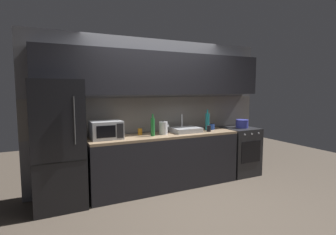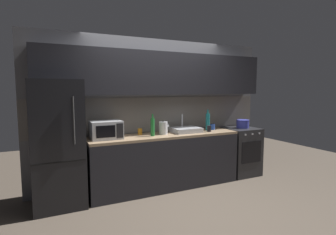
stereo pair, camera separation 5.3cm
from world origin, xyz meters
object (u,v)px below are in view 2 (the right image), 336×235
at_px(kettle, 163,128).
at_px(mug_dark, 209,129).
at_px(microwave, 106,130).
at_px(cooking_pot, 243,124).
at_px(wine_bottle_teal, 208,122).
at_px(mug_blue, 212,127).
at_px(oven_range, 240,151).
at_px(mug_amber, 140,132).
at_px(refrigerator, 58,144).
at_px(wine_bottle_green, 153,127).

height_order(kettle, mug_dark, kettle).
bearing_deg(microwave, cooking_pot, -0.40).
bearing_deg(wine_bottle_teal, mug_blue, 13.30).
xyz_separation_m(oven_range, kettle, (-1.63, 0.01, 0.55)).
xyz_separation_m(kettle, wine_bottle_teal, (0.90, 0.03, 0.05)).
relative_size(kettle, mug_amber, 2.32).
relative_size(oven_range, kettle, 3.87).
xyz_separation_m(mug_dark, cooking_pot, (0.84, 0.10, 0.03)).
relative_size(refrigerator, kettle, 7.62).
height_order(kettle, cooking_pot, kettle).
distance_m(wine_bottle_green, mug_blue, 1.26).
bearing_deg(microwave, wine_bottle_green, -6.57).
bearing_deg(oven_range, microwave, 179.56).
relative_size(wine_bottle_green, cooking_pot, 1.47).
bearing_deg(mug_amber, mug_dark, -11.20).
distance_m(wine_bottle_teal, mug_blue, 0.17).
height_order(refrigerator, mug_amber, refrigerator).
distance_m(kettle, wine_bottle_green, 0.24).
relative_size(wine_bottle_teal, mug_amber, 3.77).
bearing_deg(refrigerator, mug_dark, -2.31).
height_order(oven_range, wine_bottle_green, wine_bottle_green).
relative_size(refrigerator, oven_range, 1.97).
relative_size(oven_range, mug_dark, 8.51).
xyz_separation_m(oven_range, microwave, (-2.58, 0.02, 0.58)).
height_order(microwave, wine_bottle_green, wine_bottle_green).
bearing_deg(cooking_pot, wine_bottle_teal, 176.87).
distance_m(oven_range, wine_bottle_teal, 0.96).
height_order(wine_bottle_teal, cooking_pot, wine_bottle_teal).
relative_size(microwave, mug_blue, 4.60).
bearing_deg(oven_range, mug_amber, 176.02).
xyz_separation_m(oven_range, cooking_pot, (0.04, 0.00, 0.53)).
bearing_deg(kettle, refrigerator, -179.59).
distance_m(microwave, mug_dark, 1.78).
distance_m(mug_blue, mug_amber, 1.39).
xyz_separation_m(refrigerator, microwave, (0.68, 0.02, 0.15)).
height_order(wine_bottle_green, mug_amber, wine_bottle_green).
relative_size(oven_range, mug_blue, 9.01).
height_order(refrigerator, oven_range, refrigerator).
bearing_deg(wine_bottle_teal, mug_dark, -114.16).
xyz_separation_m(mug_blue, cooking_pot, (0.65, -0.07, 0.03)).
height_order(refrigerator, wine_bottle_green, refrigerator).
xyz_separation_m(microwave, mug_dark, (1.78, -0.12, -0.08)).
bearing_deg(mug_dark, mug_blue, 42.02).
bearing_deg(mug_blue, mug_amber, 177.31).
xyz_separation_m(oven_range, wine_bottle_green, (-1.86, -0.06, 0.60)).
height_order(oven_range, mug_blue, mug_blue).
bearing_deg(wine_bottle_teal, mug_amber, 175.68).
bearing_deg(refrigerator, oven_range, -0.02).
distance_m(refrigerator, microwave, 0.70).
bearing_deg(cooking_pot, kettle, 179.60).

